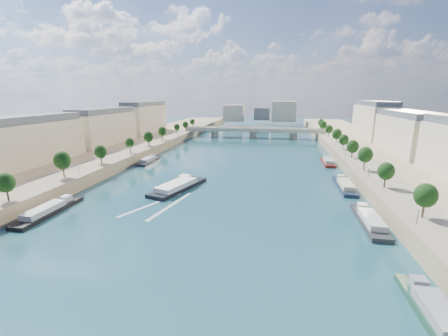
% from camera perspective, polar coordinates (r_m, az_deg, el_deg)
% --- Properties ---
extents(ground, '(700.00, 700.00, 0.00)m').
position_cam_1_polar(ground, '(132.29, 1.25, -1.18)').
color(ground, '#0C2B35').
rests_on(ground, ground).
extents(quay_left, '(44.00, 520.00, 5.00)m').
position_cam_1_polar(quay_left, '(159.44, -25.22, 1.00)').
color(quay_left, '#9E8460').
rests_on(quay_left, ground).
extents(quay_right, '(44.00, 520.00, 5.00)m').
position_cam_1_polar(quay_right, '(140.07, 31.76, -1.39)').
color(quay_right, '#9E8460').
rests_on(quay_right, ground).
extents(pave_left, '(14.00, 520.00, 0.10)m').
position_cam_1_polar(pave_left, '(150.75, -20.67, 1.76)').
color(pave_left, gray).
rests_on(pave_left, quay_left).
extents(pave_right, '(14.00, 520.00, 0.10)m').
position_cam_1_polar(pave_right, '(134.66, 25.97, -0.12)').
color(pave_right, gray).
rests_on(pave_right, quay_right).
extents(trees_left, '(4.80, 268.80, 8.26)m').
position_cam_1_polar(trees_left, '(150.48, -19.80, 3.92)').
color(trees_left, '#382B1E').
rests_on(trees_left, ground).
extents(trees_right, '(4.80, 268.80, 8.26)m').
position_cam_1_polar(trees_right, '(142.57, 24.39, 2.99)').
color(trees_right, '#382B1E').
rests_on(trees_right, ground).
extents(lamps_left, '(0.36, 200.36, 4.28)m').
position_cam_1_polar(lamps_left, '(139.56, -21.25, 1.94)').
color(lamps_left, black).
rests_on(lamps_left, ground).
extents(lamps_right, '(0.36, 200.36, 4.28)m').
position_cam_1_polar(lamps_right, '(137.68, 23.75, 1.56)').
color(lamps_right, black).
rests_on(lamps_right, ground).
extents(buildings_left, '(16.00, 226.00, 23.20)m').
position_cam_1_polar(buildings_left, '(174.55, -26.94, 6.48)').
color(buildings_left, beige).
rests_on(buildings_left, ground).
extents(buildings_right, '(16.00, 226.00, 23.20)m').
position_cam_1_polar(buildings_right, '(153.68, 35.37, 4.63)').
color(buildings_right, beige).
rests_on(buildings_right, ground).
extents(skyline, '(79.00, 42.00, 22.00)m').
position_cam_1_polar(skyline, '(346.68, 7.67, 10.45)').
color(skyline, beige).
rests_on(skyline, ground).
extents(bridge, '(112.00, 12.00, 8.15)m').
position_cam_1_polar(bridge, '(246.09, 5.64, 6.94)').
color(bridge, '#C1B79E').
rests_on(bridge, ground).
extents(tour_barge, '(15.76, 28.50, 3.76)m').
position_cam_1_polar(tour_barge, '(112.43, -8.76, -3.52)').
color(tour_barge, black).
rests_on(tour_barge, ground).
extents(wake, '(15.35, 25.78, 0.04)m').
position_cam_1_polar(wake, '(98.09, -11.89, -6.90)').
color(wake, silver).
rests_on(wake, ground).
extents(moored_barges_left, '(5.00, 158.22, 3.60)m').
position_cam_1_polar(moored_barges_left, '(95.16, -34.91, -9.33)').
color(moored_barges_left, '#172034').
rests_on(moored_barges_left, ground).
extents(moored_barges_right, '(5.00, 167.69, 3.60)m').
position_cam_1_polar(moored_barges_right, '(90.69, 26.12, -9.27)').
color(moored_barges_right, black).
rests_on(moored_barges_right, ground).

